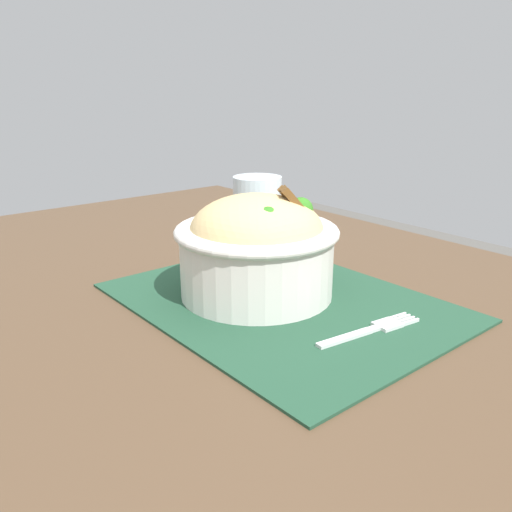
% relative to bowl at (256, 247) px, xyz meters
% --- Properties ---
extents(table, '(1.26, 0.78, 0.77)m').
position_rel_bowl_xyz_m(table, '(-0.00, 0.00, -0.14)').
color(table, '#4C3826').
rests_on(table, ground_plane).
extents(placemat, '(0.38, 0.29, 0.00)m').
position_rel_bowl_xyz_m(placemat, '(0.03, 0.01, -0.06)').
color(placemat, '#1E422D').
rests_on(placemat, table).
extents(bowl, '(0.19, 0.19, 0.13)m').
position_rel_bowl_xyz_m(bowl, '(0.00, 0.00, 0.00)').
color(bowl, silver).
rests_on(bowl, placemat).
extents(fork, '(0.03, 0.13, 0.00)m').
position_rel_bowl_xyz_m(fork, '(0.15, 0.03, -0.06)').
color(fork, silver).
rests_on(fork, placemat).
extents(drinking_glass, '(0.08, 0.08, 0.10)m').
position_rel_bowl_xyz_m(drinking_glass, '(-0.20, 0.17, -0.02)').
color(drinking_glass, silver).
rests_on(drinking_glass, table).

